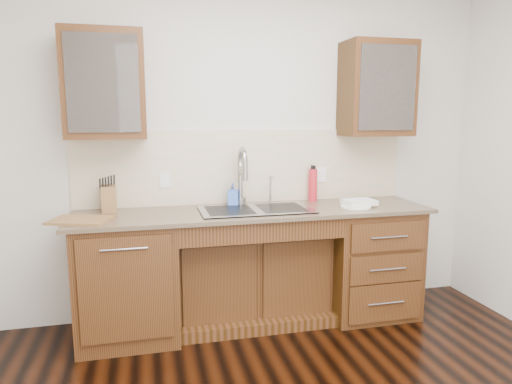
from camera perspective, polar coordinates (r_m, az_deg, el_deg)
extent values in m
cube|color=silver|center=(3.75, -1.44, 5.50)|extent=(4.00, 0.10, 2.70)
cube|color=#593014|center=(3.51, -15.70, -10.39)|extent=(0.70, 0.62, 0.88)
cube|color=#593014|center=(3.70, -0.48, -10.42)|extent=(1.20, 0.44, 0.70)
cube|color=#593014|center=(3.91, 13.66, -8.22)|extent=(0.70, 0.62, 0.88)
cube|color=#84705B|center=(3.45, -0.10, -2.47)|extent=(2.70, 0.65, 0.03)
cube|color=beige|center=(3.71, -1.23, 3.20)|extent=(2.70, 0.02, 0.59)
cube|color=#9E9EA5|center=(3.45, -0.04, -3.66)|extent=(0.84, 0.46, 0.19)
cylinder|color=#999993|center=(3.61, -1.98, 1.51)|extent=(0.04, 0.04, 0.40)
cylinder|color=#999993|center=(3.69, 1.81, 0.42)|extent=(0.02, 0.02, 0.24)
cube|color=#593014|center=(3.46, -18.36, 12.57)|extent=(0.55, 0.34, 0.75)
cube|color=#593014|center=(3.91, 14.85, 12.32)|extent=(0.55, 0.34, 0.75)
cube|color=white|center=(3.62, -11.28, 1.52)|extent=(0.08, 0.01, 0.12)
cube|color=white|center=(3.90, 8.20, 2.15)|extent=(0.08, 0.01, 0.12)
imported|color=#4373E8|center=(3.59, -2.94, -0.32)|extent=(0.09, 0.09, 0.18)
cylinder|color=red|center=(3.82, 7.12, 0.88)|extent=(0.08, 0.08, 0.27)
cylinder|color=white|center=(3.63, 12.36, -1.76)|extent=(0.29, 0.29, 0.01)
cube|color=white|center=(3.66, 12.75, -1.25)|extent=(0.26, 0.20, 0.04)
cube|color=#955727|center=(3.55, -17.96, -0.77)|extent=(0.12, 0.18, 0.19)
cube|color=#954B22|center=(3.29, -21.09, -3.30)|extent=(0.45, 0.38, 0.02)
imported|color=white|center=(3.46, -20.02, 11.57)|extent=(0.14, 0.14, 0.09)
imported|color=white|center=(3.45, -17.21, 11.78)|extent=(0.13, 0.13, 0.10)
imported|color=white|center=(3.84, 12.97, 11.71)|extent=(0.16, 0.16, 0.10)
imported|color=white|center=(3.93, 15.43, 11.46)|extent=(0.12, 0.12, 0.09)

